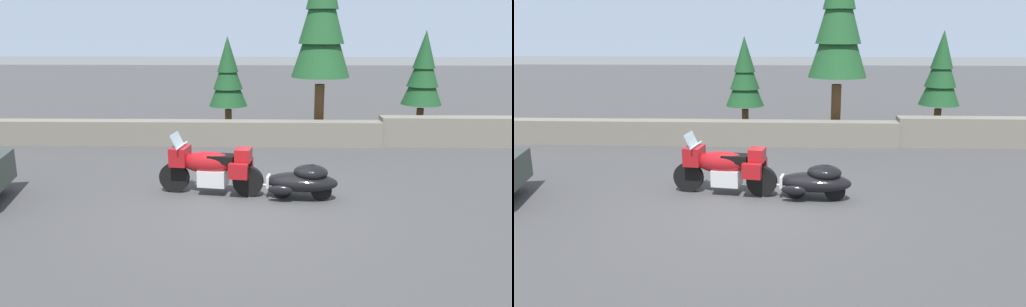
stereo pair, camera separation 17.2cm
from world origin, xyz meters
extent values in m
plane|color=#424244|center=(0.00, 0.00, 0.00)|extent=(80.00, 80.00, 0.00)
cube|color=slate|center=(0.00, 5.35, 0.38)|extent=(8.00, 0.56, 0.77)
cube|color=slate|center=(8.00, 5.44, 0.45)|extent=(8.00, 0.58, 0.90)
cube|color=#8C9EB7|center=(0.00, 95.39, 8.00)|extent=(240.00, 80.00, 16.00)
cylinder|color=black|center=(-1.51, 0.88, 0.33)|extent=(0.67, 0.24, 0.66)
cylinder|color=black|center=(0.12, 0.64, 0.33)|extent=(0.67, 0.24, 0.66)
cube|color=silver|center=(-0.65, 0.75, 0.38)|extent=(0.66, 0.52, 0.36)
ellipsoid|color=maroon|center=(-0.75, 0.77, 0.71)|extent=(1.25, 0.61, 0.48)
cube|color=maroon|center=(-1.37, 0.86, 0.83)|extent=(0.43, 0.57, 0.40)
cube|color=#9EB7C6|center=(-1.42, 0.87, 1.16)|extent=(0.25, 0.46, 0.34)
cube|color=black|center=(-0.45, 0.73, 0.81)|extent=(0.61, 0.44, 0.16)
cube|color=maroon|center=(0.02, 0.66, 0.91)|extent=(0.38, 0.44, 0.28)
cube|color=maroon|center=(-0.07, 0.37, 0.63)|extent=(0.42, 0.22, 0.32)
cube|color=maroon|center=(0.01, 0.96, 0.63)|extent=(0.42, 0.22, 0.32)
cylinder|color=silver|center=(-1.32, 0.85, 1.06)|extent=(0.14, 0.70, 0.04)
cylinder|color=silver|center=(-1.46, 0.88, 0.58)|extent=(0.26, 0.11, 0.54)
cylinder|color=black|center=(0.85, 0.53, 0.22)|extent=(0.45, 0.16, 0.44)
cylinder|color=black|center=(1.66, 0.41, 0.22)|extent=(0.45, 0.16, 0.44)
ellipsoid|color=black|center=(1.26, 0.47, 0.38)|extent=(1.58, 0.89, 0.40)
ellipsoid|color=black|center=(1.43, 0.44, 0.60)|extent=(0.79, 0.66, 0.32)
cube|color=silver|center=(0.55, 0.58, 0.36)|extent=(0.11, 0.33, 0.24)
ellipsoid|color=black|center=(0.80, 0.22, 0.28)|extent=(0.53, 0.22, 0.20)
ellipsoid|color=black|center=(0.90, 0.85, 0.28)|extent=(0.53, 0.22, 0.20)
cylinder|color=silver|center=(0.17, 0.63, 0.27)|extent=(0.70, 0.15, 0.05)
cylinder|color=brown|center=(2.19, 6.26, 0.90)|extent=(0.31, 0.31, 1.79)
cone|color=#1E5128|center=(2.19, 6.26, 3.44)|extent=(1.84, 1.84, 2.83)
cone|color=#1E5128|center=(2.19, 6.26, 4.30)|extent=(1.43, 1.43, 2.48)
cylinder|color=brown|center=(5.49, 6.45, 0.50)|extent=(0.23, 0.23, 1.00)
cone|color=#194723|center=(5.49, 6.45, 1.93)|extent=(1.28, 1.28, 1.59)
cone|color=#194723|center=(5.49, 6.45, 2.41)|extent=(0.99, 0.99, 1.39)
cone|color=#194723|center=(5.49, 6.45, 2.88)|extent=(0.70, 0.70, 1.19)
cylinder|color=brown|center=(-0.76, 6.43, 0.48)|extent=(0.22, 0.22, 0.95)
cone|color=#194723|center=(-0.76, 6.43, 1.82)|extent=(1.24, 1.24, 1.50)
cone|color=#194723|center=(-0.76, 6.43, 2.28)|extent=(0.96, 0.96, 1.31)
cone|color=#194723|center=(-0.76, 6.43, 2.73)|extent=(0.68, 0.68, 1.13)
camera|label=1|loc=(0.52, -9.26, 3.49)|focal=34.03mm
camera|label=2|loc=(0.70, -9.26, 3.49)|focal=34.03mm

